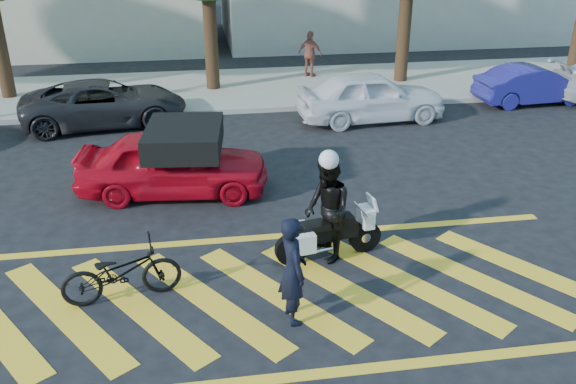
{
  "coord_description": "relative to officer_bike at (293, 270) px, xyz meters",
  "views": [
    {
      "loc": [
        -0.59,
        -8.09,
        5.67
      ],
      "look_at": [
        0.91,
        1.62,
        1.05
      ],
      "focal_mm": 38.0,
      "sensor_mm": 36.0,
      "label": 1
    }
  ],
  "objects": [
    {
      "name": "ground",
      "position": [
        -0.63,
        0.64,
        -0.86
      ],
      "size": [
        90.0,
        90.0,
        0.0
      ],
      "primitive_type": "plane",
      "color": "black",
      "rests_on": "ground"
    },
    {
      "name": "sidewalk",
      "position": [
        -0.63,
        12.64,
        -0.78
      ],
      "size": [
        60.0,
        5.0,
        0.15
      ],
      "primitive_type": "cube",
      "color": "#9E998E",
      "rests_on": "ground"
    },
    {
      "name": "crosswalk",
      "position": [
        -0.67,
        0.64,
        -0.85
      ],
      "size": [
        12.33,
        4.0,
        0.01
      ],
      "color": "yellow",
      "rests_on": "ground"
    },
    {
      "name": "officer_bike",
      "position": [
        0.0,
        0.0,
        0.0
      ],
      "size": [
        0.51,
        0.68,
        1.71
      ],
      "primitive_type": "imported",
      "rotation": [
        0.0,
        0.0,
        1.74
      ],
      "color": "black",
      "rests_on": "ground"
    },
    {
      "name": "bicycle",
      "position": [
        -2.56,
        0.93,
        -0.37
      ],
      "size": [
        1.93,
        0.95,
        0.97
      ],
      "primitive_type": "imported",
      "rotation": [
        0.0,
        0.0,
        1.74
      ],
      "color": "black",
      "rests_on": "ground"
    },
    {
      "name": "police_motorcycle",
      "position": [
        0.88,
        1.65,
        -0.38
      ],
      "size": [
        1.97,
        0.76,
        0.87
      ],
      "rotation": [
        0.0,
        0.0,
        0.17
      ],
      "color": "black",
      "rests_on": "ground"
    },
    {
      "name": "officer_moto",
      "position": [
        0.87,
        1.66,
        0.09
      ],
      "size": [
        0.86,
        1.02,
        1.88
      ],
      "primitive_type": "imported",
      "rotation": [
        0.0,
        0.0,
        -1.4
      ],
      "color": "black",
      "rests_on": "ground"
    },
    {
      "name": "red_convertible",
      "position": [
        -1.81,
        4.82,
        -0.17
      ],
      "size": [
        4.19,
        2.05,
        1.38
      ],
      "primitive_type": "imported",
      "rotation": [
        0.0,
        0.0,
        1.46
      ],
      "color": "red",
      "rests_on": "ground"
    },
    {
      "name": "parked_mid_left",
      "position": [
        -3.8,
        9.76,
        -0.23
      ],
      "size": [
        4.76,
        2.67,
        1.26
      ],
      "primitive_type": "imported",
      "rotation": [
        0.0,
        0.0,
        1.7
      ],
      "color": "black",
      "rests_on": "ground"
    },
    {
      "name": "parked_mid_right",
      "position": [
        3.74,
        8.97,
        -0.14
      ],
      "size": [
        4.32,
        1.97,
        1.44
      ],
      "primitive_type": "imported",
      "rotation": [
        0.0,
        0.0,
        1.64
      ],
      "color": "white",
      "rests_on": "ground"
    },
    {
      "name": "parked_right",
      "position": [
        9.25,
        9.84,
        -0.26
      ],
      "size": [
        3.68,
        1.49,
        1.19
      ],
      "primitive_type": "imported",
      "rotation": [
        0.0,
        0.0,
        1.64
      ],
      "color": "navy",
      "rests_on": "ground"
    },
    {
      "name": "pedestrian_right",
      "position": [
        2.84,
        13.62,
        0.09
      ],
      "size": [
        0.97,
        0.88,
        1.59
      ],
      "primitive_type": "imported",
      "rotation": [
        0.0,
        0.0,
        2.47
      ],
      "color": "#955244",
      "rests_on": "sidewalk"
    }
  ]
}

